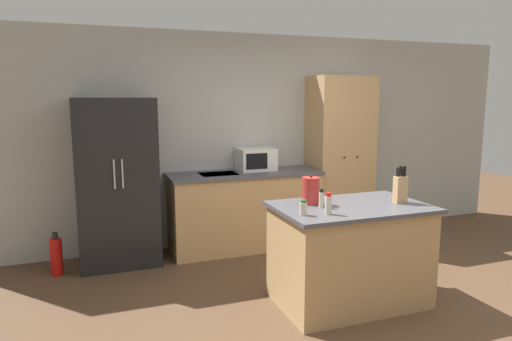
{
  "coord_description": "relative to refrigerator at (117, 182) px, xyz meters",
  "views": [
    {
      "loc": [
        -2.17,
        -3.12,
        1.82
      ],
      "look_at": [
        -0.5,
        1.4,
        1.05
      ],
      "focal_mm": 32.0,
      "sensor_mm": 36.0,
      "label": 1
    }
  ],
  "objects": [
    {
      "name": "kettle",
      "position": [
        1.54,
        -1.58,
        0.1
      ],
      "size": [
        0.15,
        0.15,
        0.26
      ],
      "color": "#B72D28",
      "rests_on": "kitchen_island"
    },
    {
      "name": "spice_bottle_short_red",
      "position": [
        1.57,
        -1.73,
        0.06
      ],
      "size": [
        0.04,
        0.04,
        0.16
      ],
      "color": "beige",
      "rests_on": "kitchen_island"
    },
    {
      "name": "pantry_cabinet",
      "position": [
        2.8,
        0.06,
        0.13
      ],
      "size": [
        0.78,
        0.55,
        2.09
      ],
      "color": "tan",
      "rests_on": "ground_plane"
    },
    {
      "name": "spice_bottle_tall_dark",
      "position": [
        1.51,
        -1.95,
        0.07
      ],
      "size": [
        0.05,
        0.05,
        0.18
      ],
      "color": "beige",
      "rests_on": "kitchen_island"
    },
    {
      "name": "kitchen_island",
      "position": [
        1.86,
        -1.74,
        -0.46
      ],
      "size": [
        1.33,
        0.85,
        0.89
      ],
      "color": "tan",
      "rests_on": "ground_plane"
    },
    {
      "name": "refrigerator",
      "position": [
        0.0,
        0.0,
        0.0
      ],
      "size": [
        0.84,
        0.67,
        1.82
      ],
      "color": "black",
      "rests_on": "ground_plane"
    },
    {
      "name": "fire_extinguisher",
      "position": [
        -0.64,
        -0.14,
        -0.71
      ],
      "size": [
        0.12,
        0.12,
        0.46
      ],
      "color": "red",
      "rests_on": "ground_plane"
    },
    {
      "name": "knife_block",
      "position": [
        2.31,
        -1.81,
        0.11
      ],
      "size": [
        0.11,
        0.07,
        0.33
      ],
      "color": "tan",
      "rests_on": "kitchen_island"
    },
    {
      "name": "wall_back",
      "position": [
        1.9,
        0.35,
        0.39
      ],
      "size": [
        7.2,
        0.06,
        2.6
      ],
      "color": "#B2B2AD",
      "rests_on": "ground_plane"
    },
    {
      "name": "ground_plane",
      "position": [
        1.9,
        -1.98,
        -0.91
      ],
      "size": [
        14.0,
        14.0,
        0.0
      ],
      "primitive_type": "plane",
      "color": "brown"
    },
    {
      "name": "spice_bottle_amber_oil",
      "position": [
        1.31,
        -1.91,
        0.04
      ],
      "size": [
        0.06,
        0.06,
        0.12
      ],
      "color": "beige",
      "rests_on": "kitchen_island"
    },
    {
      "name": "microwave",
      "position": [
        1.66,
        0.13,
        0.16
      ],
      "size": [
        0.44,
        0.36,
        0.27
      ],
      "color": "white",
      "rests_on": "back_counter"
    },
    {
      "name": "back_counter",
      "position": [
        1.47,
        0.01,
        -0.44
      ],
      "size": [
        1.83,
        0.66,
        0.94
      ],
      "color": "tan",
      "rests_on": "ground_plane"
    }
  ]
}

